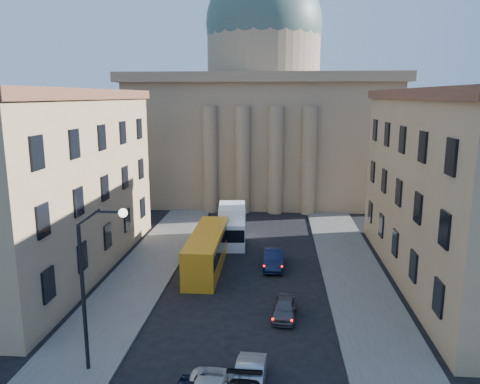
# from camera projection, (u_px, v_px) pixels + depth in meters

# --- Properties ---
(sidewalk_left) EXTENTS (5.00, 60.00, 0.15)m
(sidewalk_left) POSITION_uv_depth(u_px,v_px,m) (129.00, 291.00, 34.41)
(sidewalk_left) COLOR #54524D
(sidewalk_left) RESTS_ON ground
(sidewalk_right) EXTENTS (5.00, 60.00, 0.15)m
(sidewalk_right) POSITION_uv_depth(u_px,v_px,m) (364.00, 299.00, 33.07)
(sidewalk_right) COLOR #54524D
(sidewalk_right) RESTS_ON ground
(church) EXTENTS (68.02, 28.76, 36.60)m
(church) POSITION_uv_depth(u_px,v_px,m) (263.00, 112.00, 67.94)
(church) COLOR #836C51
(church) RESTS_ON ground
(building_left) EXTENTS (11.60, 26.60, 14.70)m
(building_left) POSITION_uv_depth(u_px,v_px,m) (37.00, 182.00, 37.51)
(building_left) COLOR tan
(building_left) RESTS_ON ground
(building_right) EXTENTS (11.60, 26.60, 14.70)m
(building_right) POSITION_uv_depth(u_px,v_px,m) (476.00, 188.00, 34.82)
(building_right) COLOR tan
(building_right) RESTS_ON ground
(street_lamp) EXTENTS (2.62, 0.44, 8.83)m
(street_lamp) POSITION_uv_depth(u_px,v_px,m) (92.00, 276.00, 23.48)
(street_lamp) COLOR black
(street_lamp) RESTS_ON ground
(car_right_near) EXTENTS (1.60, 4.12, 1.34)m
(car_right_near) POSITION_uv_depth(u_px,v_px,m) (249.00, 379.00, 22.70)
(car_right_near) COLOR #94979B
(car_right_near) RESTS_ON ground
(car_right_far) EXTENTS (1.77, 3.77, 1.25)m
(car_right_far) POSITION_uv_depth(u_px,v_px,m) (285.00, 308.00, 30.44)
(car_right_far) COLOR #49484D
(car_right_far) RESTS_ON ground
(car_right_distant) EXTENTS (1.70, 4.67, 1.53)m
(car_right_distant) POSITION_uv_depth(u_px,v_px,m) (274.00, 258.00, 39.29)
(car_right_distant) COLOR black
(car_right_distant) RESTS_ON ground
(city_bus) EXTENTS (2.54, 10.80, 3.04)m
(city_bus) POSITION_uv_depth(u_px,v_px,m) (207.00, 249.00, 39.05)
(city_bus) COLOR orange
(city_bus) RESTS_ON ground
(box_truck) EXTENTS (3.06, 6.66, 3.55)m
(box_truck) POSITION_uv_depth(u_px,v_px,m) (232.00, 226.00, 45.75)
(box_truck) COLOR white
(box_truck) RESTS_ON ground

